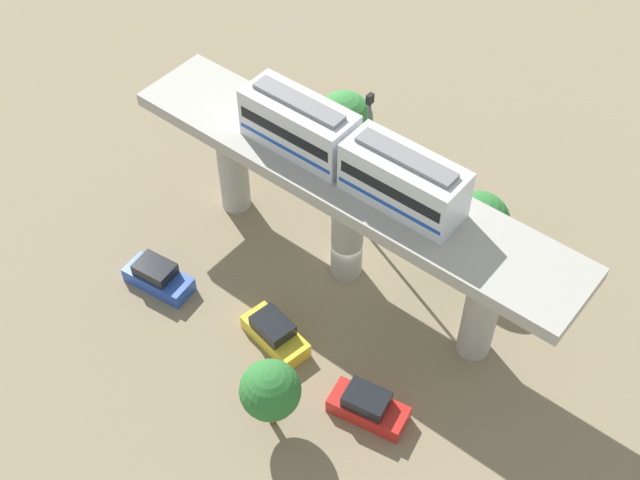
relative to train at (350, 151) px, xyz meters
name	(u,v)px	position (x,y,z in m)	size (l,w,h in m)	color
ground_plane	(346,270)	(0.00, -0.04, -9.79)	(120.00, 120.00, 0.00)	#84755B
viaduct	(349,200)	(0.00, -0.04, -3.62)	(5.20, 28.00, 8.26)	#A8A59E
train	(350,151)	(0.00, 0.00, 0.00)	(2.64, 13.55, 3.24)	silver
parked_car_yellow	(275,333)	(-6.70, -0.08, -9.05)	(2.51, 4.45, 1.76)	yellow
parked_car_blue	(158,277)	(-7.97, 8.08, -9.05)	(2.32, 4.39, 1.76)	#284CB7
parked_car_red	(368,407)	(-7.19, -7.02, -9.05)	(2.56, 4.46, 1.76)	red
tree_near_viaduct	(270,390)	(-10.76, -3.44, -6.57)	(3.17, 3.17, 4.83)	brown
tree_mid_lot	(344,120)	(8.12, 6.50, -6.58)	(3.95, 3.95, 5.19)	brown
tree_far_corner	(478,223)	(5.57, -5.53, -6.47)	(3.83, 3.83, 5.25)	brown
signal_post	(366,161)	(3.40, 1.23, -3.83)	(0.44, 0.28, 10.86)	#4C4C51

